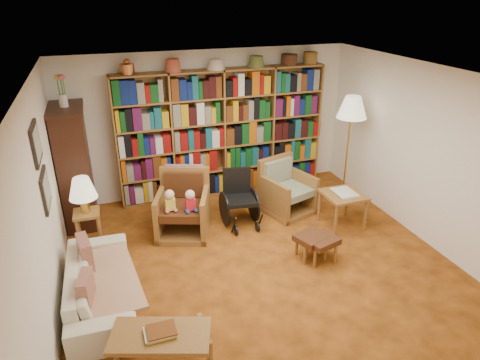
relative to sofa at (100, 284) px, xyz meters
name	(u,v)px	position (x,y,z in m)	size (l,w,h in m)	color
floor	(260,263)	(2.05, 0.13, -0.26)	(5.00, 5.00, 0.00)	#AF5B1A
ceiling	(264,77)	(2.05, 0.13, 2.24)	(5.00, 5.00, 0.00)	silver
wall_back	(209,124)	(2.05, 2.63, 0.99)	(5.00, 5.00, 0.00)	white
wall_front	(386,311)	(2.05, -2.37, 0.99)	(5.00, 5.00, 0.00)	white
wall_left	(43,210)	(-0.45, 0.13, 0.99)	(5.00, 5.00, 0.00)	white
wall_right	(427,156)	(4.55, 0.13, 0.99)	(5.00, 5.00, 0.00)	white
bookshelf	(223,130)	(2.25, 2.46, 0.91)	(3.60, 0.30, 2.42)	olive
curio_cabinet	(74,165)	(-0.20, 2.13, 0.69)	(0.50, 0.95, 2.40)	#321A0D
framed_pictures	(41,167)	(-0.43, 0.43, 1.36)	(0.03, 0.52, 0.97)	black
sofa	(100,284)	(0.00, 0.00, 0.00)	(0.71, 1.81, 0.53)	beige
sofa_throw	(104,280)	(0.05, 0.00, 0.04)	(0.73, 1.37, 0.04)	beige
cushion_left	(86,256)	(-0.13, 0.35, 0.19)	(0.13, 0.40, 0.40)	maroon
cushion_right	(86,292)	(-0.13, -0.35, 0.19)	(0.12, 0.36, 0.36)	maroon
side_table_lamp	(88,222)	(-0.10, 1.31, 0.13)	(0.36, 0.36, 0.56)	olive
table_lamp	(82,189)	(-0.10, 1.31, 0.65)	(0.38, 0.38, 0.52)	gold
armchair_leather	(181,207)	(1.24, 1.34, 0.13)	(1.01, 1.01, 0.96)	olive
armchair_sage	(285,191)	(3.01, 1.45, 0.07)	(0.93, 0.94, 0.89)	olive
wheelchair	(239,199)	(2.14, 1.27, 0.14)	(0.51, 0.71, 0.89)	black
floor_lamp	(352,112)	(4.13, 1.45, 1.32)	(0.49, 0.49, 1.84)	gold
side_table_papers	(343,198)	(3.62, 0.67, 0.21)	(0.59, 0.59, 0.58)	olive
footstool_a	(312,239)	(2.77, 0.04, 0.02)	(0.52, 0.48, 0.35)	#492A13
footstool_b	(321,242)	(2.86, -0.07, 0.02)	(0.49, 0.45, 0.35)	#492A13
coffee_table	(161,338)	(0.52, -1.15, 0.08)	(1.06, 0.76, 0.45)	olive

